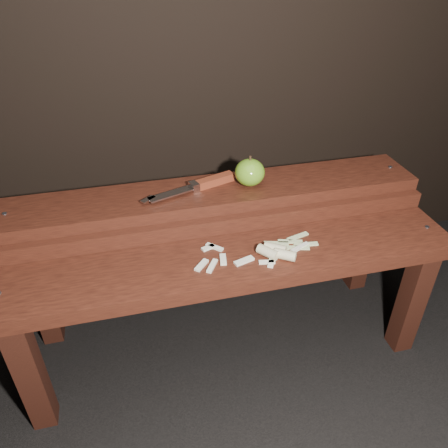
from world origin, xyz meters
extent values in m
plane|color=black|center=(0.00, 0.00, 0.00)|extent=(60.00, 60.00, 0.00)
cube|color=black|center=(-0.54, -0.10, 0.19)|extent=(0.06, 0.06, 0.38)
cube|color=black|center=(0.54, -0.10, 0.19)|extent=(0.06, 0.06, 0.38)
cube|color=#39170D|center=(0.00, -0.05, 0.40)|extent=(1.20, 0.20, 0.04)
cylinder|color=slate|center=(0.56, -0.05, 0.42)|extent=(0.01, 0.01, 0.00)
cube|color=black|center=(-0.54, 0.20, 0.23)|extent=(0.06, 0.06, 0.46)
cube|color=black|center=(0.54, 0.20, 0.23)|extent=(0.06, 0.06, 0.46)
cube|color=#39170D|center=(0.00, 0.07, 0.44)|extent=(1.20, 0.02, 0.05)
cube|color=#39170D|center=(0.00, 0.17, 0.48)|extent=(1.20, 0.18, 0.04)
cylinder|color=slate|center=(-0.56, 0.17, 0.50)|extent=(0.01, 0.01, 0.00)
cylinder|color=slate|center=(0.56, 0.17, 0.50)|extent=(0.01, 0.01, 0.00)
ellipsoid|color=#62951E|center=(0.10, 0.17, 0.54)|extent=(0.09, 0.09, 0.08)
cylinder|color=#382314|center=(0.10, 0.17, 0.58)|extent=(0.01, 0.01, 0.01)
cube|color=maroon|center=(0.01, 0.20, 0.51)|extent=(0.12, 0.06, 0.02)
cube|color=silver|center=(-0.06, 0.17, 0.51)|extent=(0.03, 0.04, 0.03)
cube|color=silver|center=(-0.13, 0.15, 0.51)|extent=(0.13, 0.07, 0.00)
cube|color=silver|center=(-0.19, 0.14, 0.51)|extent=(0.04, 0.04, 0.00)
cube|color=beige|center=(0.18, -0.05, 0.42)|extent=(0.06, 0.03, 0.01)
cube|color=beige|center=(-0.04, 0.00, 0.42)|extent=(0.04, 0.04, 0.01)
cube|color=beige|center=(0.07, -0.09, 0.42)|extent=(0.04, 0.02, 0.01)
cube|color=beige|center=(-0.03, -0.06, 0.42)|extent=(0.02, 0.04, 0.01)
cube|color=beige|center=(-0.06, 0.00, 0.42)|extent=(0.04, 0.03, 0.01)
cube|color=beige|center=(0.02, -0.07, 0.42)|extent=(0.06, 0.03, 0.01)
cube|color=beige|center=(-0.06, -0.07, 0.42)|extent=(0.04, 0.05, 0.01)
cube|color=beige|center=(0.09, -0.09, 0.42)|extent=(0.04, 0.06, 0.01)
cube|color=beige|center=(-0.09, -0.06, 0.42)|extent=(0.04, 0.04, 0.01)
cylinder|color=#C9BB8C|center=(0.11, -0.06, 0.43)|extent=(0.06, 0.05, 0.03)
cylinder|color=#C9BB8C|center=(0.12, -0.09, 0.43)|extent=(0.06, 0.05, 0.03)
cylinder|color=#C9BB8C|center=(0.08, -0.07, 0.43)|extent=(0.05, 0.06, 0.03)
cube|color=#BCC988|center=(0.20, -0.05, 0.42)|extent=(0.07, 0.02, 0.00)
cube|color=#BCC988|center=(0.17, -0.05, 0.42)|extent=(0.07, 0.03, 0.00)
cube|color=#BCC988|center=(0.12, -0.02, 0.42)|extent=(0.07, 0.03, 0.00)
cube|color=#BCC988|center=(0.16, -0.02, 0.42)|extent=(0.07, 0.03, 0.00)
cube|color=#BCC988|center=(0.19, -0.01, 0.42)|extent=(0.07, 0.03, 0.00)
camera|label=1|loc=(-0.24, -0.89, 1.11)|focal=35.00mm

